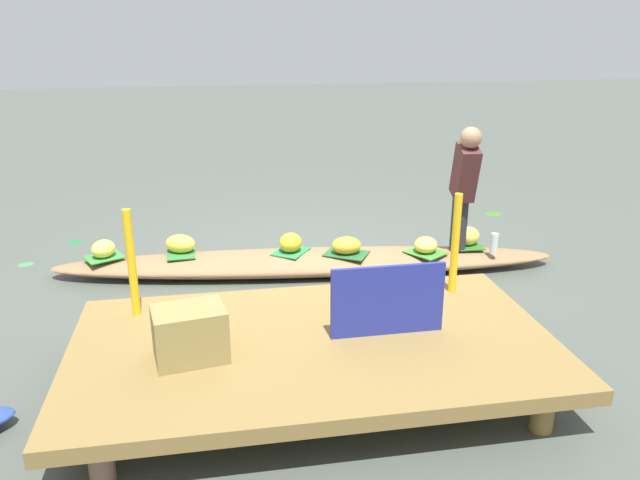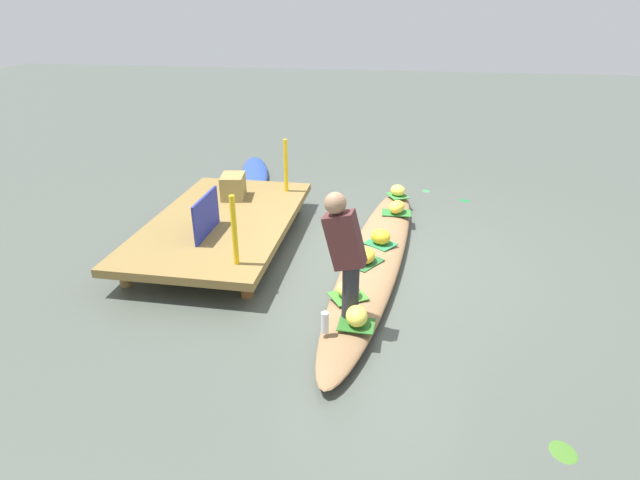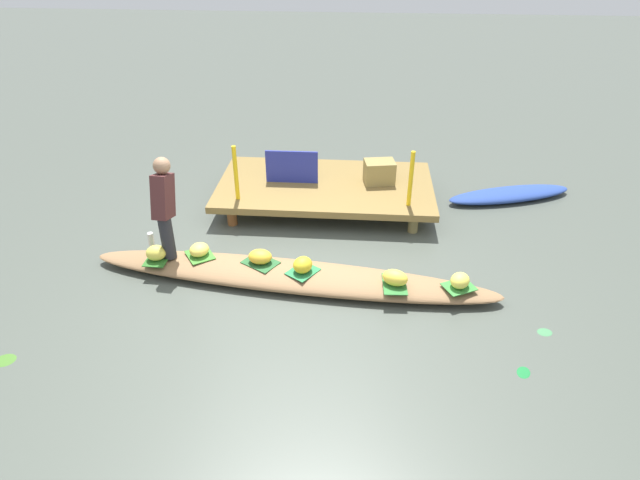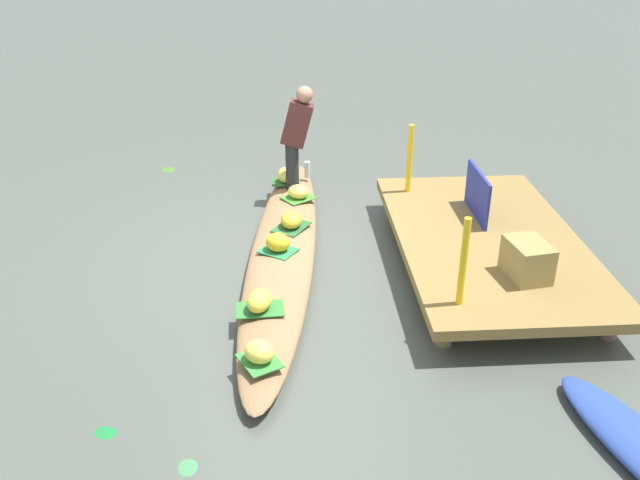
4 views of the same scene
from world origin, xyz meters
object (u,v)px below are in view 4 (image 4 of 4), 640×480
at_px(banana_bunch_0, 259,352).
at_px(banana_bunch_2, 260,300).
at_px(banana_bunch_3, 286,175).
at_px(banana_bunch_1, 291,220).
at_px(water_bottle, 307,170).
at_px(vendor_person, 297,132).
at_px(banana_bunch_4, 278,242).
at_px(vendor_boat, 283,252).
at_px(produce_crate, 527,260).
at_px(market_banner, 477,194).
at_px(banana_bunch_5, 298,192).

distance_m(banana_bunch_0, banana_bunch_2, 0.73).
height_order(banana_bunch_2, banana_bunch_3, banana_bunch_3).
xyz_separation_m(banana_bunch_1, water_bottle, (-1.43, 0.24, 0.02)).
bearing_deg(water_bottle, vendor_person, -23.82).
relative_size(banana_bunch_3, banana_bunch_4, 0.98).
xyz_separation_m(vendor_boat, vendor_person, (-1.50, 0.21, 0.80)).
height_order(banana_bunch_4, produce_crate, produce_crate).
distance_m(banana_bunch_1, produce_crate, 2.53).
bearing_deg(banana_bunch_3, market_banner, 54.52).
distance_m(banana_bunch_0, banana_bunch_4, 1.81).
xyz_separation_m(vendor_boat, water_bottle, (-1.81, 0.34, 0.20)).
bearing_deg(market_banner, vendor_boat, -84.22).
relative_size(banana_bunch_4, vendor_person, 0.20).
xyz_separation_m(vendor_person, water_bottle, (-0.30, 0.13, -0.60)).
distance_m(banana_bunch_2, produce_crate, 2.39).
bearing_deg(banana_bunch_3, water_bottle, 119.82).
bearing_deg(vendor_boat, vendor_person, 177.65).
distance_m(banana_bunch_2, water_bottle, 3.09).
distance_m(banana_bunch_0, vendor_person, 3.54).
bearing_deg(banana_bunch_5, banana_bunch_3, -164.40).
xyz_separation_m(banana_bunch_3, market_banner, (1.42, 1.99, 0.30)).
height_order(banana_bunch_1, banana_bunch_5, banana_bunch_1).
distance_m(vendor_person, water_bottle, 0.69).
height_order(banana_bunch_0, banana_bunch_1, banana_bunch_0).
relative_size(banana_bunch_1, banana_bunch_5, 1.16).
relative_size(vendor_boat, banana_bunch_5, 19.97).
relative_size(banana_bunch_2, water_bottle, 1.42).
bearing_deg(vendor_person, water_bottle, 156.18).
distance_m(vendor_boat, banana_bunch_1, 0.43).
relative_size(banana_bunch_2, market_banner, 0.38).
height_order(vendor_boat, market_banner, market_banner).
xyz_separation_m(banana_bunch_4, produce_crate, (0.91, 2.21, 0.22)).
bearing_deg(banana_bunch_0, banana_bunch_1, 172.44).
relative_size(banana_bunch_5, water_bottle, 1.20).
bearing_deg(banana_bunch_3, produce_crate, 37.59).
bearing_deg(banana_bunch_4, market_banner, 100.30).
relative_size(banana_bunch_3, market_banner, 0.31).
xyz_separation_m(banana_bunch_3, produce_crate, (2.72, 2.09, 0.22)).
bearing_deg(banana_bunch_1, banana_bunch_0, -7.56).
bearing_deg(produce_crate, vendor_boat, -116.35).
bearing_deg(vendor_boat, water_bottle, 174.82).
xyz_separation_m(banana_bunch_2, water_bottle, (-3.03, 0.56, 0.01)).
height_order(banana_bunch_2, water_bottle, water_bottle).
bearing_deg(banana_bunch_1, banana_bunch_4, -15.69).
bearing_deg(vendor_person, banana_bunch_4, -8.82).
xyz_separation_m(banana_bunch_2, banana_bunch_5, (-2.38, 0.42, -0.01)).
bearing_deg(banana_bunch_4, vendor_person, 171.18).
bearing_deg(vendor_person, market_banner, 55.45).
bearing_deg(water_bottle, produce_crate, 32.29).
distance_m(banana_bunch_3, vendor_person, 0.64).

